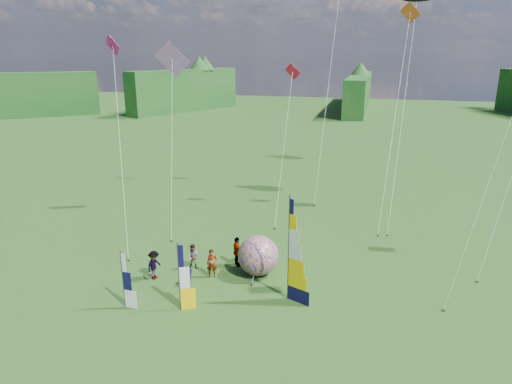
% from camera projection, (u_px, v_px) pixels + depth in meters
% --- Properties ---
extents(ground, '(220.00, 220.00, 0.00)m').
position_uv_depth(ground, '(254.00, 333.00, 20.93)').
color(ground, '#3E6422').
rests_on(ground, ground).
extents(treeline_ring, '(210.00, 210.00, 8.00)m').
position_uv_depth(treeline_ring, '(254.00, 253.00, 19.73)').
color(treeline_ring, '#2A541F').
rests_on(treeline_ring, ground).
extents(feather_banner_main, '(1.40, 0.67, 5.50)m').
position_uv_depth(feather_banner_main, '(289.00, 250.00, 23.02)').
color(feather_banner_main, '#0D0A36').
rests_on(feather_banner_main, ground).
extents(side_banner_left, '(0.93, 0.49, 3.52)m').
position_uv_depth(side_banner_left, '(179.00, 278.00, 22.25)').
color(side_banner_left, '#FFC902').
rests_on(side_banner_left, ground).
extents(side_banner_far, '(0.89, 0.15, 2.97)m').
position_uv_depth(side_banner_far, '(123.00, 281.00, 22.60)').
color(side_banner_far, white).
rests_on(side_banner_far, ground).
extents(bol_inflatable, '(2.56, 2.56, 2.34)m').
position_uv_depth(bol_inflatable, '(258.00, 256.00, 26.09)').
color(bol_inflatable, '#110B98').
rests_on(bol_inflatable, ground).
extents(spectator_a, '(0.72, 0.60, 1.68)m').
position_uv_depth(spectator_a, '(212.00, 263.00, 25.86)').
color(spectator_a, '#66594C').
rests_on(spectator_a, ground).
extents(spectator_b, '(0.76, 0.38, 1.54)m').
position_uv_depth(spectator_b, '(193.00, 257.00, 26.86)').
color(spectator_b, '#66594C').
rests_on(spectator_b, ground).
extents(spectator_c, '(0.56, 1.14, 1.69)m').
position_uv_depth(spectator_c, '(154.00, 265.00, 25.66)').
color(spectator_c, '#66594C').
rests_on(spectator_c, ground).
extents(spectator_d, '(0.98, 1.13, 1.84)m').
position_uv_depth(spectator_d, '(237.00, 252.00, 27.19)').
color(spectator_d, '#66594C').
rests_on(spectator_d, ground).
extents(camp_chair, '(0.66, 0.66, 0.93)m').
position_uv_depth(camp_chair, '(185.00, 277.00, 25.05)').
color(camp_chair, navy).
rests_on(camp_chair, ground).
extents(kite_whale, '(11.22, 17.75, 18.81)m').
position_uv_depth(kite_whale, '(405.00, 91.00, 35.16)').
color(kite_whale, black).
rests_on(kite_whale, ground).
extents(kite_rainbow_delta, '(9.67, 13.33, 14.01)m').
position_uv_depth(kite_rainbow_delta, '(171.00, 129.00, 32.63)').
color(kite_rainbow_delta, red).
rests_on(kite_rainbow_delta, ground).
extents(small_kite_red, '(4.64, 10.56, 11.89)m').
position_uv_depth(small_kite_red, '(284.00, 138.00, 35.01)').
color(small_kite_red, '#F51839').
rests_on(small_kite_red, ground).
extents(small_kite_orange, '(5.69, 12.78, 16.60)m').
position_uv_depth(small_kite_orange, '(396.00, 108.00, 33.65)').
color(small_kite_orange, '#E0561E').
rests_on(small_kite_orange, ground).
extents(small_kite_pink, '(9.32, 10.74, 13.97)m').
position_uv_depth(small_kite_pink, '(119.00, 138.00, 29.48)').
color(small_kite_pink, '#DC1D7D').
rests_on(small_kite_pink, ground).
extents(small_kite_green, '(4.05, 13.38, 21.53)m').
position_uv_depth(small_kite_green, '(330.00, 70.00, 39.60)').
color(small_kite_green, green).
rests_on(small_kite_green, ground).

